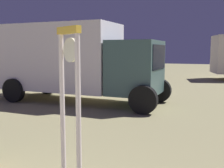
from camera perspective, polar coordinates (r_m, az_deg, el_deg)
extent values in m
cylinder|color=white|center=(4.01, -10.35, -5.60)|extent=(0.07, 0.07, 2.18)
cylinder|color=white|center=(3.68, -7.06, -6.69)|extent=(0.07, 0.07, 2.18)
cube|color=yellow|center=(3.75, -9.11, 11.10)|extent=(0.47, 0.29, 0.10)
cylinder|color=white|center=(3.76, -8.64, 7.06)|extent=(0.31, 0.18, 0.33)
cube|color=black|center=(3.77, -8.32, 7.07)|extent=(0.04, 0.03, 0.08)
cube|color=black|center=(3.77, -8.32, 7.07)|extent=(0.11, 0.07, 0.08)
cube|color=white|center=(11.03, -12.05, 5.54)|extent=(5.12, 2.21, 2.50)
cube|color=#436261|center=(9.52, 5.03, 3.49)|extent=(1.64, 2.03, 1.85)
cube|color=black|center=(9.28, 9.85, 5.61)|extent=(0.06, 1.69, 0.81)
cylinder|color=black|center=(8.44, 6.54, -3.31)|extent=(0.90, 0.27, 0.90)
cylinder|color=black|center=(10.49, 9.87, -1.33)|extent=(0.90, 0.27, 0.90)
cylinder|color=black|center=(11.01, -19.95, -1.26)|extent=(0.90, 0.27, 0.90)
cylinder|color=black|center=(12.65, -13.34, 0.01)|extent=(0.90, 0.27, 0.90)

